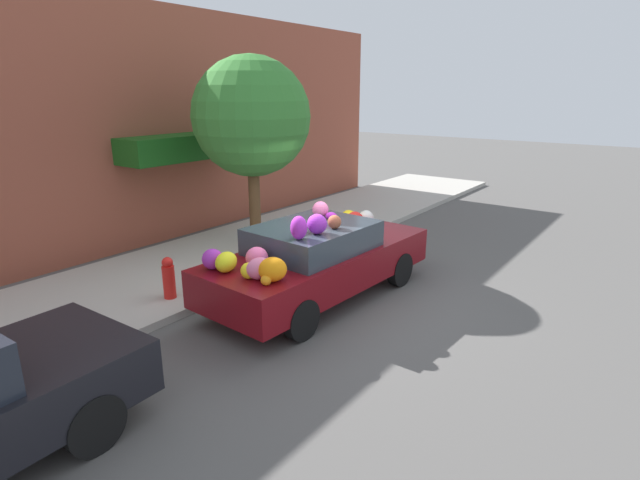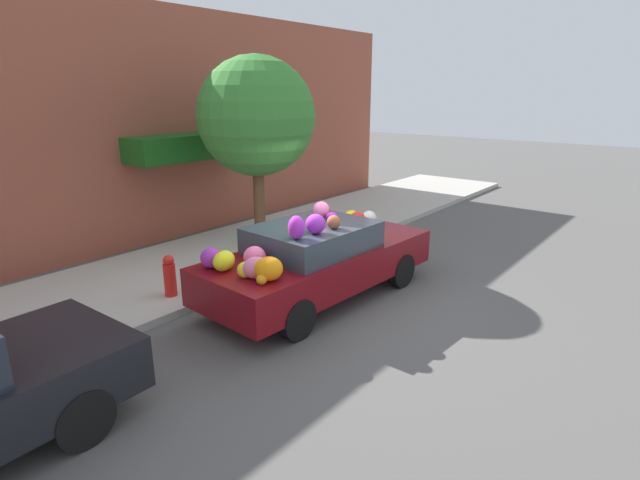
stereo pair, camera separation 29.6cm
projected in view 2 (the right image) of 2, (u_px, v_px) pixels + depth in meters
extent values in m
plane|color=#565451|center=(315.00, 295.00, 8.62)|extent=(60.00, 60.00, 0.00)
cube|color=#B2ADA3|center=(213.00, 260.00, 10.22)|extent=(24.00, 3.20, 0.13)
cube|color=#9E4C38|center=(138.00, 128.00, 10.83)|extent=(18.00, 0.30, 5.20)
cube|color=#195919|center=(192.00, 146.00, 11.30)|extent=(3.03, 0.90, 0.55)
cylinder|color=brown|center=(259.00, 203.00, 10.63)|extent=(0.24, 0.24, 1.91)
sphere|color=#388433|center=(256.00, 116.00, 10.11)|extent=(2.42, 2.42, 2.42)
cylinder|color=red|center=(170.00, 280.00, 8.22)|extent=(0.20, 0.20, 0.55)
sphere|color=red|center=(168.00, 261.00, 8.12)|extent=(0.18, 0.18, 0.18)
cube|color=maroon|center=(320.00, 264.00, 8.38)|extent=(4.39, 1.92, 0.59)
cube|color=#333D47|center=(313.00, 237.00, 8.11)|extent=(2.02, 1.58, 0.42)
cylinder|color=black|center=(336.00, 252.00, 9.90)|extent=(0.62, 0.21, 0.61)
cylinder|color=black|center=(401.00, 270.00, 8.93)|extent=(0.62, 0.21, 0.61)
cylinder|color=black|center=(229.00, 291.00, 8.00)|extent=(0.62, 0.21, 0.61)
cylinder|color=black|center=(297.00, 319.00, 7.03)|extent=(0.62, 0.21, 0.61)
sphere|color=purple|center=(315.00, 224.00, 7.51)|extent=(0.31, 0.31, 0.30)
sphere|color=white|center=(369.00, 218.00, 9.59)|extent=(0.34, 0.34, 0.29)
ellipsoid|color=pink|center=(256.00, 268.00, 6.89)|extent=(0.47, 0.43, 0.31)
sphere|color=red|center=(357.00, 221.00, 9.34)|extent=(0.43, 0.43, 0.33)
ellipsoid|color=orange|center=(269.00, 269.00, 6.81)|extent=(0.51, 0.50, 0.34)
ellipsoid|color=yellow|center=(224.00, 261.00, 7.20)|extent=(0.49, 0.42, 0.29)
sphere|color=purple|center=(352.00, 226.00, 9.21)|extent=(0.21, 0.21, 0.20)
sphere|color=yellow|center=(245.00, 270.00, 6.93)|extent=(0.31, 0.31, 0.23)
sphere|color=pink|center=(321.00, 210.00, 8.47)|extent=(0.39, 0.39, 0.28)
ellipsoid|color=#B126BC|center=(332.00, 216.00, 8.33)|extent=(0.21, 0.22, 0.13)
sphere|color=yellow|center=(252.00, 260.00, 7.34)|extent=(0.29, 0.29, 0.21)
ellipsoid|color=purple|center=(345.00, 227.00, 9.12)|extent=(0.37, 0.38, 0.21)
sphere|color=purple|center=(211.00, 258.00, 7.30)|extent=(0.33, 0.33, 0.31)
sphere|color=yellow|center=(351.00, 218.00, 9.53)|extent=(0.43, 0.43, 0.31)
ellipsoid|color=blue|center=(352.00, 222.00, 9.41)|extent=(0.36, 0.37, 0.25)
ellipsoid|color=blue|center=(273.00, 267.00, 7.13)|extent=(0.16, 0.23, 0.18)
ellipsoid|color=pink|center=(255.00, 257.00, 7.32)|extent=(0.47, 0.47, 0.32)
sphere|color=orange|center=(262.00, 279.00, 6.69)|extent=(0.21, 0.21, 0.15)
ellipsoid|color=purple|center=(296.00, 228.00, 7.23)|extent=(0.37, 0.36, 0.35)
sphere|color=#984D34|center=(334.00, 222.00, 7.79)|extent=(0.30, 0.30, 0.22)
cylinder|color=black|center=(15.00, 368.00, 5.79)|extent=(0.62, 0.20, 0.62)
cylinder|color=black|center=(83.00, 418.00, 4.91)|extent=(0.62, 0.20, 0.62)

